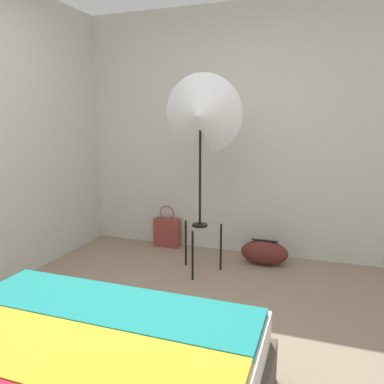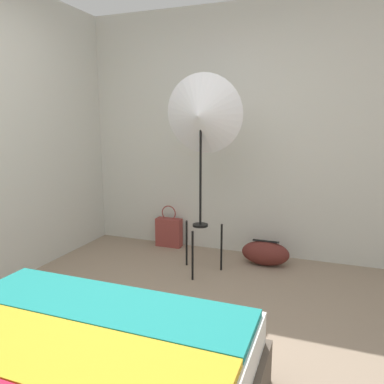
% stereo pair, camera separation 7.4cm
% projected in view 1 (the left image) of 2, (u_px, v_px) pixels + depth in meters
% --- Properties ---
extents(ground_plane, '(14.00, 14.00, 0.00)m').
position_uv_depth(ground_plane, '(144.00, 371.00, 2.16)').
color(ground_plane, gray).
extents(wall_back, '(8.00, 0.05, 2.60)m').
position_uv_depth(wall_back, '(235.00, 133.00, 3.97)').
color(wall_back, beige).
rests_on(wall_back, ground_plane).
extents(wall_side_left, '(0.05, 8.00, 2.60)m').
position_uv_depth(wall_side_left, '(21.00, 135.00, 3.40)').
color(wall_side_left, beige).
rests_on(wall_side_left, ground_plane).
extents(photo_umbrella, '(0.73, 0.36, 1.85)m').
position_uv_depth(photo_umbrella, '(200.00, 116.00, 3.33)').
color(photo_umbrella, black).
rests_on(photo_umbrella, ground_plane).
extents(tote_bag, '(0.30, 0.12, 0.48)m').
position_uv_depth(tote_bag, '(167.00, 232.00, 4.30)').
color(tote_bag, brown).
rests_on(tote_bag, ground_plane).
extents(duffel_bag, '(0.47, 0.24, 0.25)m').
position_uv_depth(duffel_bag, '(264.00, 252.00, 3.76)').
color(duffel_bag, '#5B231E').
rests_on(duffel_bag, ground_plane).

